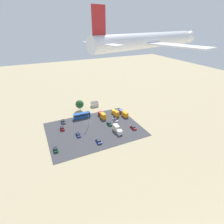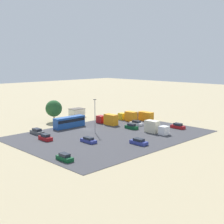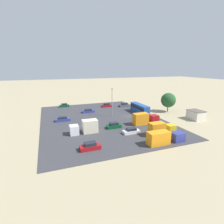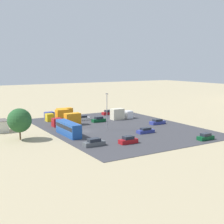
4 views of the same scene
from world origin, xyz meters
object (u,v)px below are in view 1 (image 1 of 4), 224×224
parked_car_3 (133,127)px  parked_car_4 (109,124)px  parked_car_5 (62,128)px  parked_truck_3 (124,113)px  bus (82,115)px  parked_car_6 (56,149)px  airplane (151,40)px  parked_car_7 (99,141)px  shed_building (95,104)px  parked_truck_2 (117,129)px  parked_truck_1 (102,115)px  parked_truck_0 (116,113)px  parked_car_2 (115,120)px  parked_car_1 (63,122)px  parked_car_0 (78,134)px

parked_car_3 → parked_car_4: size_ratio=1.05×
parked_car_5 → parked_truck_3: 40.27m
bus → parked_car_3: 34.00m
parked_car_6 → airplane: size_ratio=0.10×
parked_car_4 → airplane: (4.24, 38.72, 49.44)m
parked_car_7 → parked_car_5: bearing=125.6°
shed_building → parked_car_6: size_ratio=1.24×
shed_building → parked_car_7: 44.38m
shed_building → parked_car_4: shed_building is taller
parked_car_6 → parked_truck_2: parked_truck_2 is taller
parked_truck_1 → airplane: bearing=-94.7°
bus → parked_truck_0: 22.08m
parked_truck_0 → parked_truck_1: 9.28m
parked_car_5 → parked_car_6: parked_car_5 is taller
parked_car_7 → parked_car_2: bearing=42.5°
parked_car_2 → parked_car_7: 23.77m
parked_car_5 → parked_truck_3: (-40.26, -0.14, 0.70)m
shed_building → bus: size_ratio=0.48×
parked_car_2 → parked_car_4: bearing=27.2°
airplane → parked_car_1: bearing=-173.8°
parked_truck_0 → parked_truck_3: 5.35m
bus → airplane: bearing=8.5°
parked_car_1 → airplane: 75.39m
parked_car_1 → parked_car_5: 7.87m
parked_car_6 → airplane: airplane is taller
parked_car_2 → parked_car_6: parked_car_6 is taller
parked_truck_2 → parked_car_5: bearing=-29.3°
parked_car_0 → parked_car_1: parked_car_1 is taller
parked_car_0 → parked_car_1: 18.01m
parked_truck_1 → parked_car_2: bearing=-52.4°
bus → parked_car_1: bearing=-86.3°
parked_car_2 → parked_truck_2: bearing=68.0°
parked_car_1 → parked_car_2: size_ratio=1.06×
parked_car_4 → parked_car_7: 17.92m
parked_car_1 → parked_car_4: (-24.45, 14.48, 0.01)m
parked_truck_3 → parked_truck_0: bearing=152.5°
parked_car_4 → parked_car_5: (26.50, -6.88, 0.00)m
bus → parked_truck_1: parked_truck_1 is taller
parked_car_7 → parked_truck_1: size_ratio=0.56×
parked_truck_1 → parked_truck_2: (-1.14, 18.69, 0.01)m
parked_car_2 → parked_truck_0: bearing=-118.0°
bus → parked_truck_3: size_ratio=1.13×
parked_car_6 → shed_building: bearing=-131.1°
parked_car_0 → parked_car_2: 26.02m
parked_truck_1 → parked_truck_3: bearing=-12.8°
parked_car_7 → airplane: (-7.81, 25.47, 49.50)m
parked_car_4 → parked_truck_2: size_ratio=0.58×
parked_truck_2 → parked_car_2: bearing=-112.0°
parked_car_0 → parked_truck_3: size_ratio=0.50×
parked_truck_1 → parked_car_0: bearing=-146.3°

